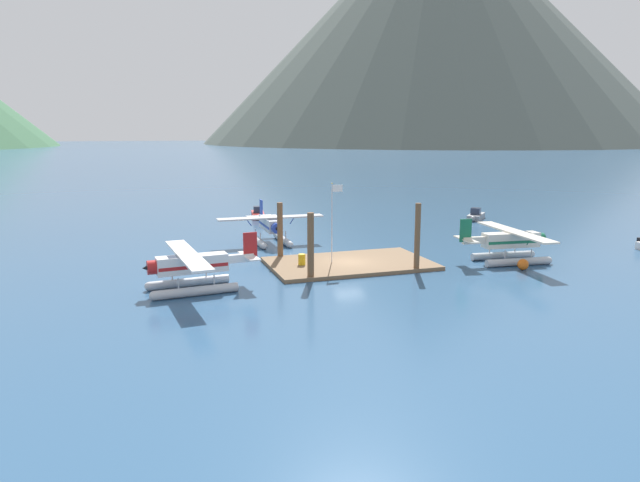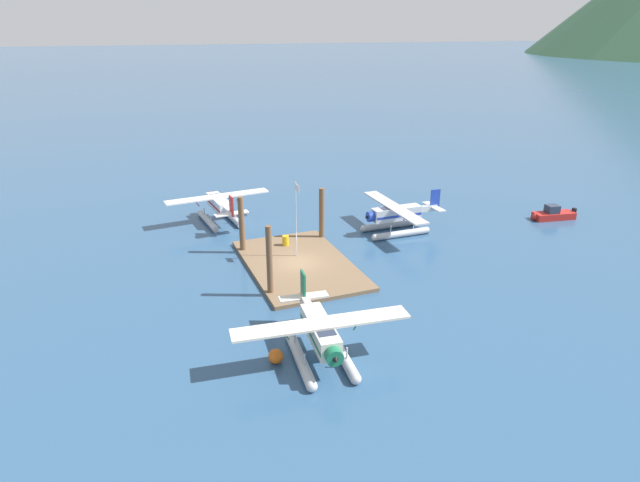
# 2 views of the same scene
# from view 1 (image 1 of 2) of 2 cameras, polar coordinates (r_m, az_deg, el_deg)

# --- Properties ---
(ground_plane) EXTENTS (1200.00, 1200.00, 0.00)m
(ground_plane) POSITION_cam_1_polar(r_m,az_deg,el_deg) (47.41, 2.94, -2.42)
(ground_plane) COLOR #2D5175
(dock_platform) EXTENTS (13.19, 8.12, 0.30)m
(dock_platform) POSITION_cam_1_polar(r_m,az_deg,el_deg) (47.37, 2.94, -2.24)
(dock_platform) COLOR brown
(dock_platform) RESTS_ON ground
(piling_near_left) EXTENTS (0.49, 0.49, 5.06)m
(piling_near_left) POSITION_cam_1_polar(r_m,az_deg,el_deg) (42.11, -0.94, -0.58)
(piling_near_left) COLOR brown
(piling_near_left) RESTS_ON ground
(piling_near_right) EXTENTS (0.44, 0.44, 5.43)m
(piling_near_right) POSITION_cam_1_polar(r_m,az_deg,el_deg) (45.31, 9.65, 0.32)
(piling_near_right) COLOR brown
(piling_near_right) RESTS_ON ground
(piling_far_left) EXTENTS (0.49, 0.49, 4.92)m
(piling_far_left) POSITION_cam_1_polar(r_m,az_deg,el_deg) (49.13, -3.99, 0.97)
(piling_far_left) COLOR brown
(piling_far_left) RESTS_ON ground
(flagpole) EXTENTS (0.95, 0.10, 6.51)m
(flagpole) POSITION_cam_1_polar(r_m,az_deg,el_deg) (46.43, 1.33, 2.73)
(flagpole) COLOR silver
(flagpole) RESTS_ON dock_platform
(fuel_drum) EXTENTS (0.62, 0.62, 0.88)m
(fuel_drum) POSITION_cam_1_polar(r_m,az_deg,el_deg) (46.13, -1.82, -1.84)
(fuel_drum) COLOR gold
(fuel_drum) RESTS_ON dock_platform
(mooring_buoy) EXTENTS (0.88, 0.88, 0.88)m
(mooring_buoy) POSITION_cam_1_polar(r_m,az_deg,el_deg) (48.48, 19.52, -2.21)
(mooring_buoy) COLOR orange
(mooring_buoy) RESTS_ON ground
(mountain_ridge_centre_peak) EXTENTS (398.19, 398.19, 203.93)m
(mountain_ridge_centre_peak) POSITION_cam_1_polar(r_m,az_deg,el_deg) (535.16, 11.36, 20.53)
(mountain_ridge_centre_peak) COLOR #4C5651
(mountain_ridge_centre_peak) RESTS_ON ground
(seaplane_silver_bow_left) EXTENTS (10.41, 7.98, 3.84)m
(seaplane_silver_bow_left) POSITION_cam_1_polar(r_m,az_deg,el_deg) (56.41, -4.96, 1.34)
(seaplane_silver_bow_left) COLOR #B7BABF
(seaplane_silver_bow_left) RESTS_ON ground
(seaplane_cream_stbd_aft) EXTENTS (7.96, 10.49, 3.84)m
(seaplane_cream_stbd_aft) POSITION_cam_1_polar(r_m,az_deg,el_deg) (50.63, 18.44, -0.29)
(seaplane_cream_stbd_aft) COLOR #B7BABF
(seaplane_cream_stbd_aft) RESTS_ON ground
(seaplane_white_port_aft) EXTENTS (7.96, 10.48, 3.84)m
(seaplane_white_port_aft) POSITION_cam_1_polar(r_m,az_deg,el_deg) (40.41, -12.61, -2.73)
(seaplane_white_port_aft) COLOR #B7BABF
(seaplane_white_port_aft) RESTS_ON ground
(boat_red_open_north) EXTENTS (2.17, 4.86, 1.50)m
(boat_red_open_north) POSITION_cam_1_polar(r_m,az_deg,el_deg) (73.40, -6.19, 2.69)
(boat_red_open_north) COLOR #B2231E
(boat_red_open_north) RESTS_ON ground
(boat_grey_open_east) EXTENTS (3.99, 4.07, 1.50)m
(boat_grey_open_east) POSITION_cam_1_polar(r_m,az_deg,el_deg) (74.00, 15.22, 2.43)
(boat_grey_open_east) COLOR gray
(boat_grey_open_east) RESTS_ON ground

